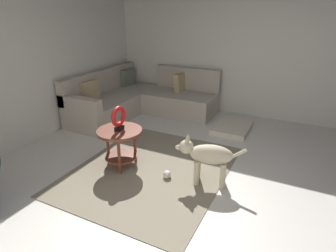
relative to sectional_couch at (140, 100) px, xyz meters
name	(u,v)px	position (x,y,z in m)	size (l,w,h in m)	color
ground_plane	(196,193)	(-1.99, -2.01, -0.34)	(6.00, 6.00, 0.10)	silver
wall_back	(10,58)	(-1.99, 0.93, 1.06)	(6.00, 0.12, 2.70)	silver
wall_right	(255,47)	(0.95, -2.01, 1.06)	(0.12, 6.00, 2.70)	silver
area_rug	(151,170)	(-1.84, -1.31, -0.29)	(2.30, 1.90, 0.01)	gray
sectional_couch	(140,100)	(0.00, 0.00, 0.00)	(2.20, 2.25, 0.88)	#B2A899
side_table	(120,138)	(-1.92, -0.89, 0.12)	(0.60, 0.60, 0.54)	brown
torus_sculpture	(119,118)	(-1.92, -0.89, 0.42)	(0.28, 0.08, 0.33)	black
dog_bed_mat	(232,128)	(-0.01, -1.93, -0.25)	(0.80, 0.60, 0.09)	beige
dog	(207,156)	(-1.80, -2.07, 0.09)	(0.34, 0.83, 0.63)	beige
dog_toy_ball	(167,174)	(-1.93, -1.59, -0.24)	(0.11, 0.11, 0.11)	silver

